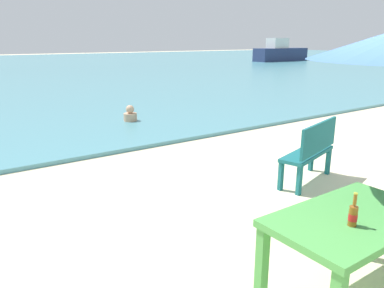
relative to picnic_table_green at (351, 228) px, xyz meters
name	(u,v)px	position (x,y,z in m)	size (l,w,h in m)	color
picnic_table_green	(351,228)	(0.00, 0.00, 0.00)	(1.40, 0.80, 0.76)	#4C9E47
beer_bottle_amber	(353,214)	(-0.16, -0.10, 0.20)	(0.07, 0.07, 0.26)	brown
bench_teal_center	(312,149)	(1.93, 1.88, -0.11)	(1.25, 0.67, 0.95)	#196066
swimmer_person	(130,115)	(1.51, 7.21, -0.41)	(0.34, 0.34, 0.41)	tan
boat_barge	(280,53)	(25.76, 24.35, 0.21)	(5.93, 1.62, 2.16)	navy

